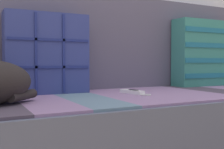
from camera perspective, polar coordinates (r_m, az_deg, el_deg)
couch at (r=1.46m, az=4.37°, el=-12.00°), size 2.01×0.81×0.41m
sofa_backrest at (r=1.71m, az=-1.43°, el=6.57°), size 1.97×0.14×0.55m
throw_pillow_quilted at (r=1.44m, az=-13.11°, el=4.14°), size 0.41×0.14×0.40m
throw_pillow_striped at (r=1.98m, az=18.29°, el=4.12°), size 0.46×0.14×0.43m
game_remote_near at (r=1.39m, az=4.30°, el=-3.57°), size 0.08×0.20×0.02m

